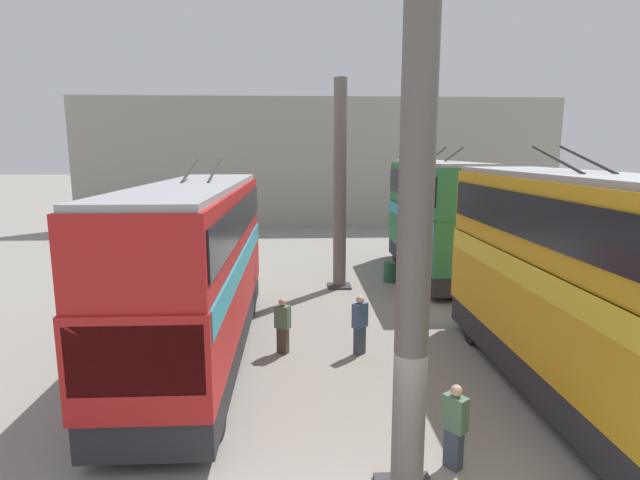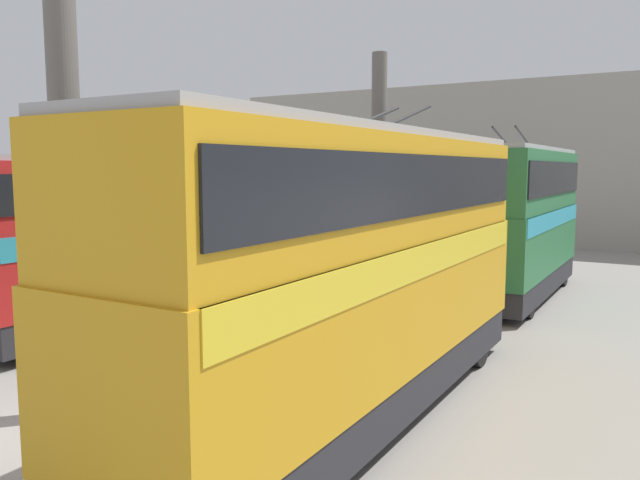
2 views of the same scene
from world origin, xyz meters
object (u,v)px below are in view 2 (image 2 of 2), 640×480
(bus_left_far, at_px, (518,214))
(person_aisle_midway, at_px, (263,305))
(bus_left_near, at_px, (355,257))
(person_by_right_row, at_px, (204,298))
(bus_right_far, at_px, (139,228))
(person_aisle_foreground, at_px, (143,368))
(oil_drum, at_px, (446,284))

(bus_left_far, height_order, person_aisle_midway, bus_left_far)
(bus_left_near, bearing_deg, person_by_right_row, 61.48)
(bus_right_far, xyz_separation_m, person_aisle_midway, (0.01, -4.43, -1.83))
(bus_right_far, height_order, person_aisle_foreground, bus_right_far)
(bus_left_far, height_order, bus_right_far, bus_left_far)
(bus_left_far, height_order, person_by_right_row, bus_left_far)
(bus_right_far, xyz_separation_m, oil_drum, (7.81, -6.78, -2.30))
(bus_left_far, xyz_separation_m, person_by_right_row, (-8.66, 6.66, -2.09))
(bus_left_near, distance_m, person_by_right_row, 7.87)
(person_aisle_foreground, bearing_deg, person_aisle_midway, -115.37)
(bus_left_far, bearing_deg, person_aisle_foreground, 166.08)
(bus_left_far, xyz_separation_m, person_aisle_midway, (-8.81, 4.51, -2.03))
(person_aisle_midway, xyz_separation_m, oil_drum, (7.80, -2.34, -0.47))
(bus_right_far, relative_size, oil_drum, 12.40)
(bus_right_far, height_order, person_aisle_midway, bus_right_far)
(person_aisle_midway, bearing_deg, bus_right_far, -127.98)
(person_aisle_midway, bearing_deg, bus_left_near, 14.31)
(bus_right_far, xyz_separation_m, person_aisle_foreground, (-5.19, -5.47, -1.90))
(bus_left_far, relative_size, bus_right_far, 0.84)
(person_aisle_foreground, distance_m, person_aisle_midway, 5.30)
(person_aisle_midway, xyz_separation_m, person_by_right_row, (0.15, 2.15, -0.05))
(bus_left_far, bearing_deg, bus_left_near, -180.00)
(person_aisle_foreground, height_order, person_by_right_row, person_by_right_row)
(bus_left_near, distance_m, bus_right_far, 9.59)
(bus_left_far, height_order, person_aisle_foreground, bus_left_far)
(bus_left_far, relative_size, oil_drum, 10.43)
(person_aisle_midway, bearing_deg, oil_drum, 125.18)
(bus_left_far, distance_m, person_aisle_midway, 10.11)
(oil_drum, bearing_deg, person_aisle_foreground, 174.26)
(person_aisle_foreground, xyz_separation_m, oil_drum, (13.00, -1.31, -0.40))
(person_by_right_row, bearing_deg, bus_left_far, -9.85)
(bus_left_near, bearing_deg, person_aisle_foreground, 116.46)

